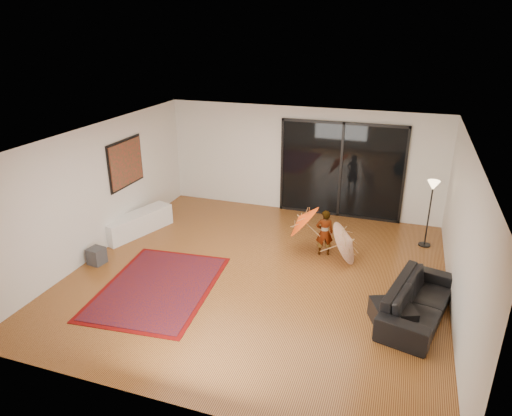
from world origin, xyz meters
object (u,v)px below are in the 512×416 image
at_px(sofa, 418,301).
at_px(child, 324,233).
at_px(ottoman, 392,314).
at_px(media_console, 138,223).

distance_m(sofa, child, 2.57).
bearing_deg(ottoman, media_console, 163.45).
relative_size(sofa, ottoman, 3.34).
relative_size(media_console, child, 1.77).
xyz_separation_m(ottoman, child, (-1.52, 2.06, 0.32)).
xyz_separation_m(media_console, sofa, (6.20, -1.39, 0.06)).
height_order(sofa, ottoman, sofa).
distance_m(media_console, sofa, 6.35).
height_order(sofa, child, child).
relative_size(ottoman, child, 0.62).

